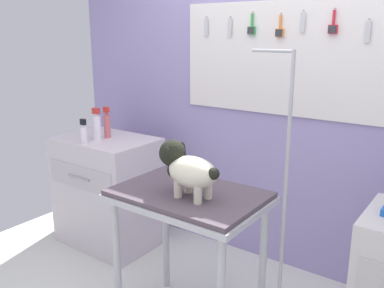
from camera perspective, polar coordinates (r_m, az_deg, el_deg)
name	(u,v)px	position (r m, az deg, el deg)	size (l,w,h in m)	color
rear_wall_panel	(282,115)	(3.12, 12.22, 3.89)	(4.00, 0.11, 2.30)	#988BC1
grooming_table	(189,209)	(2.42, -0.43, -8.84)	(0.86, 0.58, 0.87)	#B7B7BC
grooming_arm	(283,208)	(2.46, 12.32, -8.52)	(0.29, 0.11, 1.66)	#B7B7BC
dog	(186,168)	(2.26, -0.76, -3.29)	(0.42, 0.21, 0.30)	beige
counter_left	(108,191)	(3.59, -11.39, -6.32)	(0.80, 0.58, 0.92)	silver
detangler_spray	(107,124)	(3.44, -11.54, 2.65)	(0.05, 0.05, 0.25)	#D16568
spray_bottle_tall	(97,126)	(3.38, -12.89, 2.39)	(0.06, 0.06, 0.26)	white
pump_bottle_white	(84,133)	(3.32, -14.58, 1.47)	(0.05, 0.05, 0.19)	white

